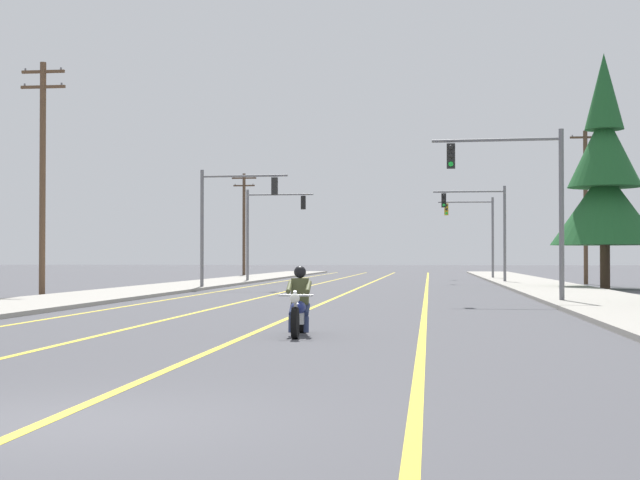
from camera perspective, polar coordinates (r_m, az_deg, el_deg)
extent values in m
plane|color=#47474C|center=(9.85, -15.38, -10.58)|extent=(400.00, 400.00, 0.00)
cube|color=yellow|center=(54.17, 2.60, -2.80)|extent=(0.16, 100.00, 0.01)
cube|color=yellow|center=(54.47, -0.66, -2.79)|extent=(0.16, 100.00, 0.01)
cube|color=yellow|center=(54.04, 6.46, -2.80)|extent=(0.16, 100.00, 0.01)
cube|color=yellow|center=(54.97, -3.99, -2.77)|extent=(0.16, 100.00, 0.01)
cube|color=#9E998E|center=(49.43, 13.83, -2.86)|extent=(4.40, 110.00, 0.14)
cube|color=#9E998E|center=(50.85, -8.75, -2.82)|extent=(4.40, 110.00, 0.14)
cylinder|color=black|center=(19.07, -1.51, -5.03)|extent=(0.15, 0.64, 0.64)
cylinder|color=black|center=(20.61, -1.07, -4.73)|extent=(0.15, 0.64, 0.64)
cylinder|color=silver|center=(19.15, -1.48, -4.06)|extent=(0.08, 0.33, 0.68)
sphere|color=white|center=(18.99, -1.53, -3.53)|extent=(0.20, 0.20, 0.20)
cylinder|color=silver|center=(19.19, -1.47, -3.36)|extent=(0.70, 0.07, 0.04)
ellipsoid|color=navy|center=(19.70, -1.32, -4.08)|extent=(0.34, 0.57, 0.28)
cube|color=silver|center=(19.83, -1.29, -4.73)|extent=(0.26, 0.45, 0.24)
cube|color=black|center=(20.14, -1.20, -4.19)|extent=(0.30, 0.53, 0.12)
cube|color=navy|center=(20.54, -1.09, -3.90)|extent=(0.21, 0.37, 0.08)
cylinder|color=silver|center=(20.25, -1.57, -4.85)|extent=(0.10, 0.55, 0.08)
cube|color=#4C512D|center=(20.08, -1.21, -3.11)|extent=(0.37, 0.25, 0.56)
sphere|color=black|center=(20.05, -1.21, -1.94)|extent=(0.26, 0.26, 0.26)
cylinder|color=navy|center=(19.95, -0.84, -4.22)|extent=(0.16, 0.45, 0.30)
cylinder|color=navy|center=(19.79, -0.83, -5.11)|extent=(0.12, 0.16, 0.35)
cylinder|color=#4C512D|center=(19.80, -0.70, -2.85)|extent=(0.12, 0.53, 0.27)
cylinder|color=navy|center=(19.98, -1.65, -4.21)|extent=(0.16, 0.45, 0.30)
cylinder|color=navy|center=(19.82, -1.76, -5.11)|extent=(0.12, 0.16, 0.35)
cylinder|color=#4C512D|center=(19.84, -1.85, -2.85)|extent=(0.12, 0.53, 0.27)
cylinder|color=slate|center=(34.48, 14.36, 1.40)|extent=(0.18, 0.18, 6.20)
cylinder|color=slate|center=(34.58, 10.55, 5.95)|extent=(4.56, 0.32, 0.11)
cube|color=black|center=(34.52, 7.90, 5.03)|extent=(0.31, 0.25, 0.90)
sphere|color=black|center=(34.40, 7.89, 5.56)|extent=(0.18, 0.18, 0.18)
sphere|color=black|center=(34.36, 7.89, 5.06)|extent=(0.18, 0.18, 0.18)
sphere|color=green|center=(34.33, 7.89, 4.56)|extent=(0.18, 0.18, 0.18)
cylinder|color=slate|center=(49.42, -7.13, 0.63)|extent=(0.18, 0.18, 6.20)
cylinder|color=slate|center=(48.97, -4.57, 3.87)|extent=(4.54, 0.35, 0.11)
cube|color=black|center=(48.56, -2.76, 3.26)|extent=(0.31, 0.26, 0.90)
sphere|color=black|center=(48.73, -2.72, 3.59)|extent=(0.18, 0.18, 0.18)
sphere|color=black|center=(48.71, -2.72, 3.24)|extent=(0.18, 0.18, 0.18)
sphere|color=green|center=(48.69, -2.72, 2.89)|extent=(0.18, 0.18, 0.18)
cylinder|color=slate|center=(61.04, 11.08, 0.32)|extent=(0.18, 0.18, 6.20)
cylinder|color=slate|center=(61.04, 8.95, 2.90)|extent=(4.51, 0.13, 0.11)
cube|color=black|center=(60.97, 7.47, 2.38)|extent=(0.30, 0.24, 0.90)
sphere|color=black|center=(60.83, 7.47, 2.67)|extent=(0.18, 0.18, 0.18)
sphere|color=black|center=(60.81, 7.47, 2.39)|extent=(0.18, 0.18, 0.18)
sphere|color=green|center=(60.79, 7.47, 2.11)|extent=(0.18, 0.18, 0.18)
cylinder|color=slate|center=(63.49, -4.39, 0.25)|extent=(0.18, 0.18, 6.20)
cylinder|color=slate|center=(63.16, -2.41, 2.75)|extent=(4.46, 0.26, 0.11)
cube|color=black|center=(62.85, -1.01, 2.27)|extent=(0.31, 0.25, 0.90)
sphere|color=black|center=(63.02, -0.99, 2.53)|extent=(0.18, 0.18, 0.18)
sphere|color=black|center=(63.00, -0.99, 2.26)|extent=(0.18, 0.18, 0.18)
sphere|color=green|center=(62.98, -0.99, 1.99)|extent=(0.18, 0.18, 0.18)
cylinder|color=slate|center=(72.41, 10.37, 0.10)|extent=(0.18, 0.18, 6.20)
cylinder|color=slate|center=(72.35, 8.76, 2.28)|extent=(4.09, 0.25, 0.11)
cube|color=#B79319|center=(72.23, 7.63, 1.84)|extent=(0.31, 0.25, 0.90)
sphere|color=black|center=(72.09, 7.63, 2.09)|extent=(0.18, 0.18, 0.18)
sphere|color=black|center=(72.08, 7.63, 1.85)|extent=(0.18, 0.18, 0.18)
sphere|color=green|center=(72.06, 7.63, 1.61)|extent=(0.18, 0.18, 0.18)
cylinder|color=brown|center=(41.90, -16.38, 3.55)|extent=(0.26, 0.26, 9.96)
cube|color=brown|center=(42.52, -16.35, 9.71)|extent=(1.88, 0.12, 0.12)
cylinder|color=slate|center=(42.84, -17.34, 9.77)|extent=(0.08, 0.08, 0.12)
cylinder|color=slate|center=(42.24, -15.35, 9.92)|extent=(0.08, 0.08, 0.12)
cube|color=brown|center=(42.40, -16.36, 8.85)|extent=(1.95, 0.12, 0.12)
cylinder|color=slate|center=(42.74, -17.38, 8.91)|extent=(0.08, 0.08, 0.12)
cylinder|color=slate|center=(42.11, -15.32, 9.05)|extent=(0.08, 0.08, 0.12)
cylinder|color=#4C3828|center=(60.17, 15.72, 1.90)|extent=(0.26, 0.26, 9.43)
cube|color=#4C3828|center=(60.55, 15.70, 5.98)|extent=(1.84, 0.12, 0.12)
cylinder|color=slate|center=(60.44, 14.97, 6.08)|extent=(0.08, 0.08, 0.12)
cylinder|color=slate|center=(60.68, 16.42, 6.06)|extent=(0.08, 0.08, 0.12)
cylinder|color=#4C3828|center=(81.97, -4.61, 0.91)|extent=(0.26, 0.26, 8.93)
cube|color=#4C3828|center=(82.21, -4.60, 3.74)|extent=(2.13, 0.12, 0.12)
cylinder|color=slate|center=(82.40, -5.21, 3.80)|extent=(0.08, 0.08, 0.12)
cylinder|color=slate|center=(82.05, -3.99, 3.82)|extent=(0.08, 0.08, 0.12)
cube|color=#4C3828|center=(82.16, -4.60, 3.29)|extent=(1.87, 0.12, 0.12)
cylinder|color=slate|center=(82.33, -5.14, 3.35)|extent=(0.08, 0.08, 0.12)
cylinder|color=slate|center=(82.02, -4.06, 3.36)|extent=(0.08, 0.08, 0.12)
cylinder|color=#423023|center=(51.61, 16.80, -1.56)|extent=(0.51, 0.51, 2.30)
cone|color=#1E5628|center=(51.68, 16.78, 1.95)|extent=(5.63, 5.63, 4.04)
cone|color=#1E5628|center=(51.92, 16.77, 5.29)|extent=(3.83, 3.83, 4.04)
cone|color=#1E5628|center=(52.34, 16.75, 8.59)|extent=(2.03, 2.03, 4.04)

